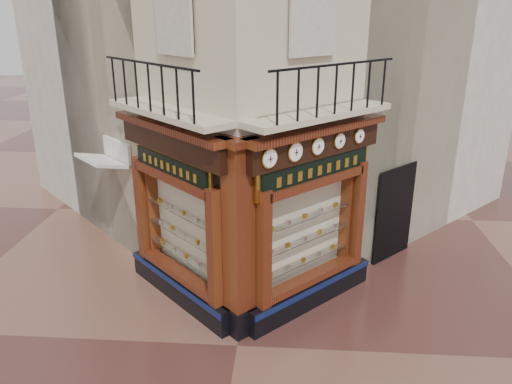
# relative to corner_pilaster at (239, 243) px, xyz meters

# --- Properties ---
(ground) EXTENTS (80.00, 80.00, 0.00)m
(ground) POSITION_rel_corner_pilaster_xyz_m (0.00, -0.50, -1.95)
(ground) COLOR #492622
(ground) RESTS_ON ground
(main_building) EXTENTS (11.31, 11.31, 12.00)m
(main_building) POSITION_rel_corner_pilaster_xyz_m (0.00, 5.66, 4.05)
(main_building) COLOR beige
(main_building) RESTS_ON ground
(neighbour_left) EXTENTS (11.31, 11.31, 11.00)m
(neighbour_left) POSITION_rel_corner_pilaster_xyz_m (-2.47, 8.13, 3.55)
(neighbour_left) COLOR beige
(neighbour_left) RESTS_ON ground
(neighbour_right) EXTENTS (11.31, 11.31, 11.00)m
(neighbour_right) POSITION_rel_corner_pilaster_xyz_m (2.47, 8.13, 3.55)
(neighbour_right) COLOR beige
(neighbour_right) RESTS_ON ground
(shopfront_left) EXTENTS (2.86, 2.86, 3.98)m
(shopfront_left) POSITION_rel_corner_pilaster_xyz_m (-1.41, 1.07, 0.03)
(shopfront_left) COLOR black
(shopfront_left) RESTS_ON ground
(shopfront_right) EXTENTS (2.86, 2.86, 3.98)m
(shopfront_right) POSITION_rel_corner_pilaster_xyz_m (1.41, 1.07, 0.03)
(shopfront_right) COLOR black
(shopfront_right) RESTS_ON ground
(corner_pilaster) EXTENTS (0.85, 0.85, 3.98)m
(corner_pilaster) POSITION_rel_corner_pilaster_xyz_m (0.00, 0.00, 0.00)
(corner_pilaster) COLOR black
(corner_pilaster) RESTS_ON ground
(balcony) EXTENTS (5.94, 2.97, 1.03)m
(balcony) POSITION_rel_corner_pilaster_xyz_m (0.00, 0.99, 2.27)
(balcony) COLOR beige
(balcony) RESTS_ON ground
(clock_a) EXTENTS (0.29, 0.29, 0.36)m
(clock_a) POSITION_rel_corner_pilaster_xyz_m (0.56, -0.04, 1.67)
(clock_a) COLOR #C09240
(clock_a) RESTS_ON ground
(clock_b) EXTENTS (0.30, 0.30, 0.38)m
(clock_b) POSITION_rel_corner_pilaster_xyz_m (1.01, 0.41, 1.67)
(clock_b) COLOR #C09240
(clock_b) RESTS_ON ground
(clock_c) EXTENTS (0.28, 0.28, 0.34)m
(clock_c) POSITION_rel_corner_pilaster_xyz_m (1.44, 0.84, 1.67)
(clock_c) COLOR #C09240
(clock_c) RESTS_ON ground
(clock_d) EXTENTS (0.26, 0.26, 0.32)m
(clock_d) POSITION_rel_corner_pilaster_xyz_m (1.89, 1.29, 1.67)
(clock_d) COLOR #C09240
(clock_d) RESTS_ON ground
(clock_e) EXTENTS (0.25, 0.25, 0.31)m
(clock_e) POSITION_rel_corner_pilaster_xyz_m (2.33, 1.73, 1.67)
(clock_e) COLOR #C09240
(clock_e) RESTS_ON ground
(awning) EXTENTS (1.52, 1.52, 0.27)m
(awning) POSITION_rel_corner_pilaster_xyz_m (-3.71, 3.00, -1.95)
(awning) COLOR silver
(awning) RESTS_ON ground
(signboard_left) EXTENTS (1.98, 1.98, 0.53)m
(signboard_left) POSITION_rel_corner_pilaster_xyz_m (-1.46, 1.01, 1.15)
(signboard_left) COLOR gold
(signboard_left) RESTS_ON ground
(signboard_right) EXTENTS (2.30, 2.30, 0.62)m
(signboard_right) POSITION_rel_corner_pilaster_xyz_m (1.46, 1.01, 1.15)
(signboard_right) COLOR gold
(signboard_right) RESTS_ON ground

